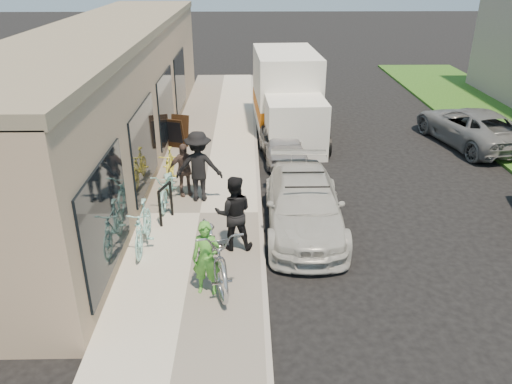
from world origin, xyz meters
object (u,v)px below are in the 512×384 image
object	(u,v)px
cruiser_bike_c	(170,167)
tandem_bike	(214,248)
sandwich_board	(177,132)
bike_rack	(165,200)
cruiser_bike_a	(143,226)
far_car_gray	(471,126)
bystander_b	(184,170)
sedan_white	(304,204)
moving_truck	(287,98)
man_standing	(234,213)
sedan_silver	(282,143)
cruiser_bike_b	(167,187)
bystander_a	(199,166)
woman_rider	(206,258)

from	to	relation	value
cruiser_bike_c	tandem_bike	bearing A→B (deg)	-73.32
sandwich_board	tandem_bike	xyz separation A→B (m)	(1.71, -7.87, 0.12)
bike_rack	cruiser_bike_a	size ratio (longest dim) A/B	0.55
far_car_gray	bystander_b	xyz separation A→B (m)	(-9.76, -4.42, 0.23)
sedan_white	far_car_gray	bearing A→B (deg)	44.12
moving_truck	bystander_b	bearing A→B (deg)	-121.05
bike_rack	cruiser_bike_a	distance (m)	1.29
bike_rack	man_standing	distance (m)	2.17
sandwich_board	moving_truck	distance (m)	4.54
sedan_silver	moving_truck	bearing A→B (deg)	77.71
cruiser_bike_b	bystander_a	bearing A→B (deg)	13.92
cruiser_bike_a	cruiser_bike_b	xyz separation A→B (m)	(0.22, 2.24, -0.04)
bike_rack	cruiser_bike_c	xyz separation A→B (m)	(-0.22, 2.36, -0.08)
moving_truck	cruiser_bike_b	xyz separation A→B (m)	(-3.68, -6.56, -0.68)
tandem_bike	cruiser_bike_b	size ratio (longest dim) A/B	1.40
cruiser_bike_c	bike_rack	bearing A→B (deg)	-85.82
cruiser_bike_a	cruiser_bike_b	size ratio (longest dim) A/B	0.95
cruiser_bike_a	sedan_silver	bearing A→B (deg)	59.14
bike_rack	far_car_gray	size ratio (longest dim) A/B	0.20
far_car_gray	sandwich_board	bearing A→B (deg)	-8.85
moving_truck	man_standing	world-z (taller)	moving_truck
cruiser_bike_a	bike_rack	bearing A→B (deg)	75.35
sandwich_board	far_car_gray	bearing A→B (deg)	20.92
bike_rack	far_car_gray	bearing A→B (deg)	30.57
sandwich_board	cruiser_bike_b	world-z (taller)	sandwich_board
bystander_a	cruiser_bike_a	bearing A→B (deg)	67.59
far_car_gray	cruiser_bike_b	bearing A→B (deg)	14.16
tandem_bike	cruiser_bike_b	world-z (taller)	tandem_bike
moving_truck	woman_rider	bearing A→B (deg)	-105.13
sedan_white	bystander_a	distance (m)	3.03
bike_rack	bystander_a	world-z (taller)	bystander_a
sedan_silver	cruiser_bike_a	world-z (taller)	cruiser_bike_a
sedan_silver	cruiser_bike_b	world-z (taller)	sedan_silver
woman_rider	cruiser_bike_a	xyz separation A→B (m)	(-1.55, 1.73, -0.24)
bike_rack	moving_truck	size ratio (longest dim) A/B	0.16
man_standing	cruiser_bike_a	xyz separation A→B (m)	(-2.04, 0.07, -0.35)
sedan_white	cruiser_bike_b	size ratio (longest dim) A/B	2.50
far_car_gray	bike_rack	bearing A→B (deg)	18.80
far_car_gray	bystander_b	bearing A→B (deg)	12.57
tandem_bike	bystander_b	size ratio (longest dim) A/B	1.72
bike_rack	woman_rider	xyz separation A→B (m)	(1.22, -2.97, 0.19)
bike_rack	cruiser_bike_c	distance (m)	2.37
tandem_bike	bystander_b	xyz separation A→B (m)	(-1.04, 3.99, 0.07)
bike_rack	tandem_bike	size ratio (longest dim) A/B	0.37
cruiser_bike_b	bystander_b	world-z (taller)	bystander_b
far_car_gray	cruiser_bike_c	bearing A→B (deg)	7.44
sedan_silver	far_car_gray	world-z (taller)	far_car_gray
far_car_gray	bystander_a	size ratio (longest dim) A/B	2.48
tandem_bike	cruiser_bike_a	world-z (taller)	tandem_bike
sedan_silver	bystander_a	world-z (taller)	bystander_a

